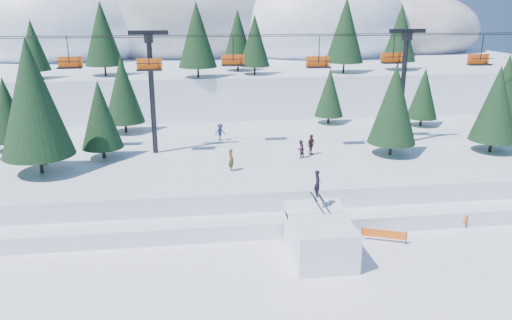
{
  "coord_description": "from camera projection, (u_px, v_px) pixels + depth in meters",
  "views": [
    {
      "loc": [
        -5.94,
        -24.25,
        14.63
      ],
      "look_at": [
        -1.84,
        6.0,
        5.2
      ],
      "focal_mm": 35.0,
      "sensor_mm": 36.0,
      "label": 1
    }
  ],
  "objects": [
    {
      "name": "jump_kicker",
      "position": [
        320.0,
        238.0,
        29.95
      ],
      "size": [
        3.56,
        4.86,
        5.11
      ],
      "color": "white",
      "rests_on": "ground"
    },
    {
      "name": "distant_skiers",
      "position": [
        253.0,
        141.0,
        43.4
      ],
      "size": [
        32.8,
        9.98,
        1.87
      ],
      "color": "#3C1E22",
      "rests_on": "mid_shelf"
    },
    {
      "name": "ground",
      "position": [
        303.0,
        278.0,
        28.04
      ],
      "size": [
        160.0,
        160.0,
        0.0
      ],
      "primitive_type": "plane",
      "color": "white",
      "rests_on": "ground"
    },
    {
      "name": "mountain_ridge",
      "position": [
        191.0,
        34.0,
        93.98
      ],
      "size": [
        119.0,
        60.8,
        26.46
      ],
      "color": "white",
      "rests_on": "ground"
    },
    {
      "name": "banner_near",
      "position": [
        384.0,
        234.0,
        32.21
      ],
      "size": [
        2.66,
        1.11,
        0.9
      ],
      "color": "black",
      "rests_on": "ground"
    },
    {
      "name": "banner_far",
      "position": [
        445.0,
        220.0,
        34.41
      ],
      "size": [
        2.73,
        0.89,
        0.9
      ],
      "color": "black",
      "rests_on": "ground"
    },
    {
      "name": "conifer_stand",
      "position": [
        264.0,
        99.0,
        43.26
      ],
      "size": [
        62.16,
        17.58,
        10.11
      ],
      "color": "black",
      "rests_on": "mid_shelf"
    },
    {
      "name": "chairlift",
      "position": [
        281.0,
        71.0,
        42.62
      ],
      "size": [
        46.0,
        3.21,
        10.28
      ],
      "color": "black",
      "rests_on": "mid_shelf"
    },
    {
      "name": "berm",
      "position": [
        278.0,
        213.0,
        35.45
      ],
      "size": [
        70.0,
        6.0,
        1.1
      ],
      "primitive_type": "cube",
      "color": "white",
      "rests_on": "ground"
    },
    {
      "name": "mid_shelf",
      "position": [
        258.0,
        162.0,
        44.71
      ],
      "size": [
        70.0,
        22.0,
        2.5
      ],
      "primitive_type": "cube",
      "color": "white",
      "rests_on": "ground"
    }
  ]
}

